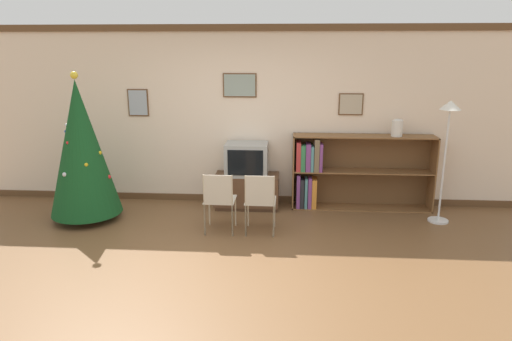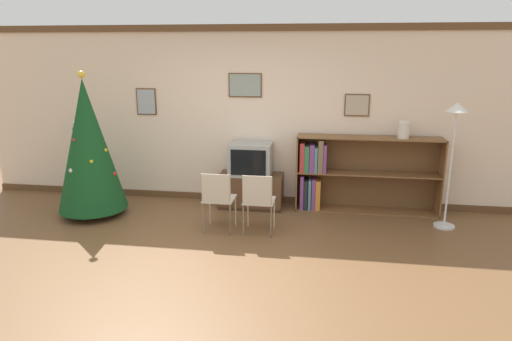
{
  "view_description": "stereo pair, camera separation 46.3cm",
  "coord_description": "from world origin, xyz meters",
  "px_view_note": "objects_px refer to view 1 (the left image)",
  "views": [
    {
      "loc": [
        0.73,
        -4.63,
        2.36
      ],
      "look_at": [
        0.31,
        1.24,
        0.78
      ],
      "focal_mm": 32.0,
      "sensor_mm": 36.0,
      "label": 1
    },
    {
      "loc": [
        1.19,
        -4.58,
        2.36
      ],
      "look_at": [
        0.31,
        1.24,
        0.78
      ],
      "focal_mm": 32.0,
      "sensor_mm": 36.0,
      "label": 2
    }
  ],
  "objects_px": {
    "television": "(247,159)",
    "folding_chair_right": "(260,200)",
    "standing_lamp": "(448,130)",
    "bookshelf": "(338,172)",
    "vase": "(397,128)",
    "folding_chair_left": "(219,199)",
    "christmas_tree": "(81,149)",
    "tv_console": "(247,191)"
  },
  "relations": [
    {
      "from": "television",
      "to": "folding_chair_right",
      "type": "relative_size",
      "value": 0.77
    },
    {
      "from": "television",
      "to": "folding_chair_left",
      "type": "bearing_deg",
      "value": -104.3
    },
    {
      "from": "folding_chair_right",
      "to": "standing_lamp",
      "type": "relative_size",
      "value": 0.48
    },
    {
      "from": "vase",
      "to": "standing_lamp",
      "type": "relative_size",
      "value": 0.15
    },
    {
      "from": "tv_console",
      "to": "bookshelf",
      "type": "bearing_deg",
      "value": 3.27
    },
    {
      "from": "folding_chair_right",
      "to": "bookshelf",
      "type": "height_order",
      "value": "bookshelf"
    },
    {
      "from": "television",
      "to": "standing_lamp",
      "type": "distance_m",
      "value": 2.83
    },
    {
      "from": "bookshelf",
      "to": "standing_lamp",
      "type": "bearing_deg",
      "value": -20.1
    },
    {
      "from": "christmas_tree",
      "to": "folding_chair_left",
      "type": "distance_m",
      "value": 2.07
    },
    {
      "from": "folding_chair_left",
      "to": "christmas_tree",
      "type": "bearing_deg",
      "value": 168.99
    },
    {
      "from": "folding_chair_left",
      "to": "vase",
      "type": "bearing_deg",
      "value": 23.99
    },
    {
      "from": "folding_chair_left",
      "to": "folding_chair_right",
      "type": "distance_m",
      "value": 0.53
    },
    {
      "from": "vase",
      "to": "standing_lamp",
      "type": "xyz_separation_m",
      "value": [
        0.56,
        -0.47,
        0.05
      ]
    },
    {
      "from": "tv_console",
      "to": "vase",
      "type": "height_order",
      "value": "vase"
    },
    {
      "from": "tv_console",
      "to": "folding_chair_left",
      "type": "distance_m",
      "value": 1.1
    },
    {
      "from": "christmas_tree",
      "to": "television",
      "type": "xyz_separation_m",
      "value": [
        2.22,
        0.66,
        -0.27
      ]
    },
    {
      "from": "folding_chair_right",
      "to": "standing_lamp",
      "type": "distance_m",
      "value": 2.68
    },
    {
      "from": "christmas_tree",
      "to": "bookshelf",
      "type": "xyz_separation_m",
      "value": [
        3.59,
        0.75,
        -0.47
      ]
    },
    {
      "from": "tv_console",
      "to": "bookshelf",
      "type": "distance_m",
      "value": 1.41
    },
    {
      "from": "folding_chair_right",
      "to": "vase",
      "type": "xyz_separation_m",
      "value": [
        1.92,
        1.09,
        0.78
      ]
    },
    {
      "from": "bookshelf",
      "to": "vase",
      "type": "height_order",
      "value": "vase"
    },
    {
      "from": "folding_chair_left",
      "to": "bookshelf",
      "type": "bearing_deg",
      "value": 34.47
    },
    {
      "from": "vase",
      "to": "folding_chair_left",
      "type": "bearing_deg",
      "value": -156.01
    },
    {
      "from": "christmas_tree",
      "to": "folding_chair_left",
      "type": "relative_size",
      "value": 2.52
    },
    {
      "from": "folding_chair_right",
      "to": "standing_lamp",
      "type": "xyz_separation_m",
      "value": [
        2.48,
        0.63,
        0.83
      ]
    },
    {
      "from": "standing_lamp",
      "to": "vase",
      "type": "bearing_deg",
      "value": 140.17
    },
    {
      "from": "standing_lamp",
      "to": "tv_console",
      "type": "bearing_deg",
      "value": 171.25
    },
    {
      "from": "folding_chair_left",
      "to": "standing_lamp",
      "type": "distance_m",
      "value": 3.18
    },
    {
      "from": "bookshelf",
      "to": "standing_lamp",
      "type": "relative_size",
      "value": 1.23
    },
    {
      "from": "tv_console",
      "to": "television",
      "type": "height_order",
      "value": "television"
    },
    {
      "from": "bookshelf",
      "to": "vase",
      "type": "bearing_deg",
      "value": -2.5
    },
    {
      "from": "bookshelf",
      "to": "vase",
      "type": "distance_m",
      "value": 1.06
    },
    {
      "from": "folding_chair_right",
      "to": "bookshelf",
      "type": "distance_m",
      "value": 1.58
    },
    {
      "from": "television",
      "to": "folding_chair_right",
      "type": "height_order",
      "value": "television"
    },
    {
      "from": "television",
      "to": "folding_chair_right",
      "type": "xyz_separation_m",
      "value": [
        0.27,
        -1.04,
        -0.28
      ]
    },
    {
      "from": "vase",
      "to": "christmas_tree",
      "type": "bearing_deg",
      "value": -170.84
    },
    {
      "from": "christmas_tree",
      "to": "television",
      "type": "bearing_deg",
      "value": 16.66
    },
    {
      "from": "vase",
      "to": "standing_lamp",
      "type": "bearing_deg",
      "value": -39.83
    },
    {
      "from": "folding_chair_right",
      "to": "bookshelf",
      "type": "xyz_separation_m",
      "value": [
        1.11,
        1.13,
        0.09
      ]
    },
    {
      "from": "folding_chair_right",
      "to": "television",
      "type": "bearing_deg",
      "value": 104.3
    },
    {
      "from": "tv_console",
      "to": "television",
      "type": "xyz_separation_m",
      "value": [
        -0.0,
        -0.0,
        0.5
      ]
    },
    {
      "from": "television",
      "to": "bookshelf",
      "type": "xyz_separation_m",
      "value": [
        1.37,
        0.08,
        -0.19
      ]
    }
  ]
}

